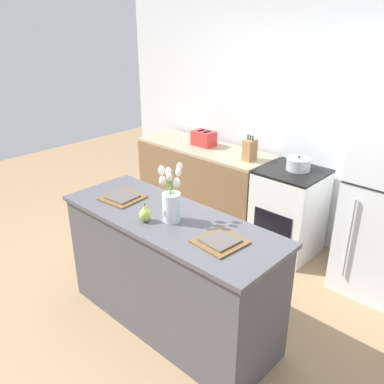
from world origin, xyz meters
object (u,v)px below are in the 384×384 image
at_px(toaster, 204,138).
at_px(knife_block, 250,150).
at_px(flower_vase, 171,201).
at_px(plate_setting_right, 220,241).
at_px(pear_figurine, 145,214).
at_px(stove_range, 289,212).
at_px(plate_setting_left, 123,198).
at_px(cooking_pot, 298,164).

distance_m(toaster, knife_block, 0.70).
bearing_deg(knife_block, flower_vase, -73.95).
bearing_deg(flower_vase, plate_setting_right, -0.35).
xyz_separation_m(flower_vase, toaster, (-1.16, 1.65, -0.12)).
relative_size(pear_figurine, plate_setting_right, 0.45).
distance_m(stove_range, knife_block, 0.75).
bearing_deg(plate_setting_left, stove_range, 69.64).
bearing_deg(plate_setting_left, flower_vase, 0.28).
relative_size(pear_figurine, cooking_pot, 0.58).
relative_size(plate_setting_right, knife_block, 1.16).
xyz_separation_m(plate_setting_left, plate_setting_right, (1.01, 0.00, 0.00)).
distance_m(toaster, cooking_pot, 1.22).
height_order(pear_figurine, cooking_pot, pear_figurine).
relative_size(flower_vase, plate_setting_right, 1.33).
relative_size(stove_range, toaster, 3.23).
bearing_deg(cooking_pot, toaster, -178.96).
relative_size(pear_figurine, knife_block, 0.52).
bearing_deg(stove_range, pear_figurine, -95.74).
height_order(flower_vase, plate_setting_left, flower_vase).
bearing_deg(toaster, cooking_pot, 1.04).
bearing_deg(flower_vase, stove_range, 88.47).
distance_m(flower_vase, plate_setting_right, 0.47).
xyz_separation_m(stove_range, plate_setting_right, (0.40, -1.63, 0.51)).
distance_m(plate_setting_left, knife_block, 1.59).
bearing_deg(pear_figurine, cooking_pot, 83.67).
xyz_separation_m(pear_figurine, knife_block, (-0.32, 1.72, 0.00)).
height_order(plate_setting_left, knife_block, knife_block).
distance_m(plate_setting_left, cooking_pot, 1.79).
height_order(plate_setting_right, cooking_pot, cooking_pot).
xyz_separation_m(toaster, cooking_pot, (1.22, 0.02, -0.02)).
bearing_deg(plate_setting_left, knife_block, 86.29).
xyz_separation_m(pear_figurine, toaster, (-1.02, 1.79, -0.02)).
bearing_deg(plate_setting_left, toaster, 109.80).
relative_size(flower_vase, knife_block, 1.55).
relative_size(stove_range, flower_vase, 2.17).
distance_m(stove_range, pear_figurine, 1.85).
xyz_separation_m(plate_setting_right, cooking_pot, (-0.38, 1.68, -0.00)).
bearing_deg(plate_setting_left, cooking_pot, 69.52).
bearing_deg(pear_figurine, plate_setting_left, 163.07).
bearing_deg(plate_setting_right, cooking_pot, 102.72).
xyz_separation_m(flower_vase, plate_setting_right, (0.45, -0.00, -0.15)).
relative_size(flower_vase, pear_figurine, 2.96).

